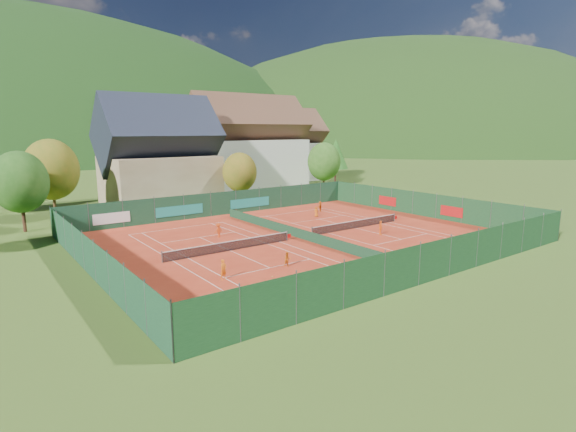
# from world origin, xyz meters

# --- Properties ---
(ground) EXTENTS (600.00, 600.00, 0.00)m
(ground) POSITION_xyz_m (0.00, 0.00, -0.02)
(ground) COLOR #37571B
(ground) RESTS_ON ground
(clay_pad) EXTENTS (40.00, 32.00, 0.01)m
(clay_pad) POSITION_xyz_m (0.00, 0.00, 0.01)
(clay_pad) COLOR #AD2F19
(clay_pad) RESTS_ON ground
(court_markings_left) EXTENTS (11.03, 23.83, 0.00)m
(court_markings_left) POSITION_xyz_m (-8.00, 0.00, 0.01)
(court_markings_left) COLOR white
(court_markings_left) RESTS_ON ground
(court_markings_right) EXTENTS (11.03, 23.83, 0.00)m
(court_markings_right) POSITION_xyz_m (8.00, 0.00, 0.01)
(court_markings_right) COLOR white
(court_markings_right) RESTS_ON ground
(tennis_net_left) EXTENTS (13.30, 0.10, 1.02)m
(tennis_net_left) POSITION_xyz_m (-7.85, 0.00, 0.51)
(tennis_net_left) COLOR #59595B
(tennis_net_left) RESTS_ON ground
(tennis_net_right) EXTENTS (13.30, 0.10, 1.02)m
(tennis_net_right) POSITION_xyz_m (8.15, 0.00, 0.51)
(tennis_net_right) COLOR #59595B
(tennis_net_right) RESTS_ON ground
(court_divider) EXTENTS (0.03, 28.80, 1.00)m
(court_divider) POSITION_xyz_m (0.00, 0.00, 0.50)
(court_divider) COLOR #133520
(court_divider) RESTS_ON ground
(fence_north) EXTENTS (40.00, 0.10, 3.00)m
(fence_north) POSITION_xyz_m (-0.46, 15.99, 1.47)
(fence_north) COLOR #153B24
(fence_north) RESTS_ON ground
(fence_south) EXTENTS (40.00, 0.04, 3.00)m
(fence_south) POSITION_xyz_m (0.00, -16.00, 1.50)
(fence_south) COLOR #153B1D
(fence_south) RESTS_ON ground
(fence_west) EXTENTS (0.04, 32.00, 3.00)m
(fence_west) POSITION_xyz_m (-20.00, 0.00, 1.50)
(fence_west) COLOR #153B24
(fence_west) RESTS_ON ground
(fence_east) EXTENTS (0.09, 32.00, 3.00)m
(fence_east) POSITION_xyz_m (20.00, 0.05, 1.48)
(fence_east) COLOR #163D1F
(fence_east) RESTS_ON ground
(chalet) EXTENTS (16.20, 12.00, 16.00)m
(chalet) POSITION_xyz_m (-3.00, 30.00, 6.62)
(chalet) COLOR tan
(chalet) RESTS_ON ground
(hotel_block_a) EXTENTS (21.60, 11.00, 17.25)m
(hotel_block_a) POSITION_xyz_m (16.00, 36.00, 7.38)
(hotel_block_a) COLOR silver
(hotel_block_a) RESTS_ON ground
(hotel_block_b) EXTENTS (17.28, 10.00, 15.50)m
(hotel_block_b) POSITION_xyz_m (30.00, 44.00, 6.62)
(hotel_block_b) COLOR silver
(hotel_block_b) RESTS_ON ground
(tree_west_front) EXTENTS (5.72, 5.72, 8.69)m
(tree_west_front) POSITION_xyz_m (-22.00, 20.00, 5.39)
(tree_west_front) COLOR #4C2B1B
(tree_west_front) RESTS_ON ground
(tree_west_mid) EXTENTS (6.44, 6.44, 9.78)m
(tree_west_mid) POSITION_xyz_m (-18.00, 26.00, 6.07)
(tree_west_mid) COLOR #4E331C
(tree_west_mid) RESTS_ON ground
(tree_center) EXTENTS (5.01, 5.01, 7.60)m
(tree_center) POSITION_xyz_m (6.00, 22.00, 4.72)
(tree_center) COLOR #412917
(tree_center) RESTS_ON ground
(tree_east_front) EXTENTS (5.72, 5.72, 8.69)m
(tree_east_front) POSITION_xyz_m (24.00, 24.00, 5.39)
(tree_east_front) COLOR #483319
(tree_east_front) RESTS_ON ground
(tree_east_mid) EXTENTS (5.04, 5.04, 9.00)m
(tree_east_mid) POSITION_xyz_m (34.00, 32.00, 6.06)
(tree_east_mid) COLOR #462819
(tree_east_mid) RESTS_ON ground
(tree_east_back) EXTENTS (7.15, 7.15, 10.86)m
(tree_east_back) POSITION_xyz_m (26.00, 40.00, 6.74)
(tree_east_back) COLOR #463019
(tree_east_back) RESTS_ON ground
(mountain_backdrop) EXTENTS (820.00, 530.00, 242.00)m
(mountain_backdrop) POSITION_xyz_m (28.54, 233.48, -39.64)
(mountain_backdrop) COLOR black
(mountain_backdrop) RESTS_ON ground
(ball_hopper) EXTENTS (0.34, 0.34, 0.80)m
(ball_hopper) POSITION_xyz_m (12.08, -11.81, 0.56)
(ball_hopper) COLOR slate
(ball_hopper) RESTS_ON ground
(loose_ball_0) EXTENTS (0.07, 0.07, 0.07)m
(loose_ball_0) POSITION_xyz_m (-9.08, -8.31, 0.03)
(loose_ball_0) COLOR #CCD833
(loose_ball_0) RESTS_ON ground
(loose_ball_1) EXTENTS (0.07, 0.07, 0.07)m
(loose_ball_1) POSITION_xyz_m (4.84, -11.13, 0.03)
(loose_ball_1) COLOR #CCD833
(loose_ball_1) RESTS_ON ground
(loose_ball_2) EXTENTS (0.07, 0.07, 0.07)m
(loose_ball_2) POSITION_xyz_m (4.88, 2.11, 0.03)
(loose_ball_2) COLOR #CCD833
(loose_ball_2) RESTS_ON ground
(player_left_near) EXTENTS (0.64, 0.51, 1.54)m
(player_left_near) POSITION_xyz_m (-12.33, -6.73, 0.77)
(player_left_near) COLOR orange
(player_left_near) RESTS_ON ground
(player_left_mid) EXTENTS (0.66, 0.54, 1.25)m
(player_left_mid) POSITION_xyz_m (-6.68, -6.97, 0.62)
(player_left_mid) COLOR #CE5D12
(player_left_mid) RESTS_ON ground
(player_left_far) EXTENTS (1.05, 0.76, 1.46)m
(player_left_far) POSITION_xyz_m (-6.40, 5.30, 0.73)
(player_left_far) COLOR #DC4613
(player_left_far) RESTS_ON ground
(player_right_near) EXTENTS (0.81, 0.93, 1.51)m
(player_right_near) POSITION_xyz_m (7.76, -3.80, 0.75)
(player_right_near) COLOR orange
(player_right_near) RESTS_ON ground
(player_right_far_a) EXTENTS (0.72, 0.55, 1.31)m
(player_right_far_a) POSITION_xyz_m (8.72, 7.80, 0.65)
(player_right_far_a) COLOR #D16012
(player_right_far_a) RESTS_ON ground
(player_right_far_b) EXTENTS (1.30, 1.09, 1.41)m
(player_right_far_b) POSITION_xyz_m (11.49, 10.30, 0.70)
(player_right_far_b) COLOR orange
(player_right_far_b) RESTS_ON ground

